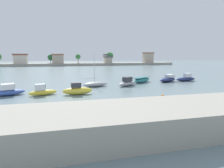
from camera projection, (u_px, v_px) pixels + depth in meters
The scene contains 12 objects.
ground_plane at pixel (87, 108), 20.15m from camera, with size 400.00×400.00×0.00m, color slate.
seawall_embankment at pixel (99, 124), 12.68m from camera, with size 98.71×6.01×1.93m, color #9E998C.
moored_boat_1 at pixel (8, 91), 26.21m from camera, with size 4.82×3.24×1.66m.
moored_boat_2 at pixel (42, 91), 26.40m from camera, with size 4.06×2.25×1.62m.
moored_boat_3 at pixel (77, 90), 26.91m from camera, with size 4.34×1.71×1.76m.
moored_boat_4 at pixel (95, 84), 33.88m from camera, with size 4.82×2.56×5.92m.
moored_boat_5 at pixel (128, 83), 34.82m from camera, with size 4.80×3.95×1.67m.
moored_boat_6 at pixel (142, 80), 39.30m from camera, with size 5.49×4.53×1.09m.
moored_boat_7 at pixel (168, 79), 40.44m from camera, with size 5.41×4.03×1.54m.
moored_boat_8 at pixel (186, 78), 41.50m from camera, with size 5.28×2.30×1.72m.
mooring_buoy_0 at pixel (163, 96), 25.35m from camera, with size 0.37×0.37×0.37m, color orange.
distant_shoreline at pixel (66, 62), 108.19m from camera, with size 128.10×11.08×7.90m.
Camera 1 is at (-2.06, -19.63, 5.51)m, focal length 29.90 mm.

